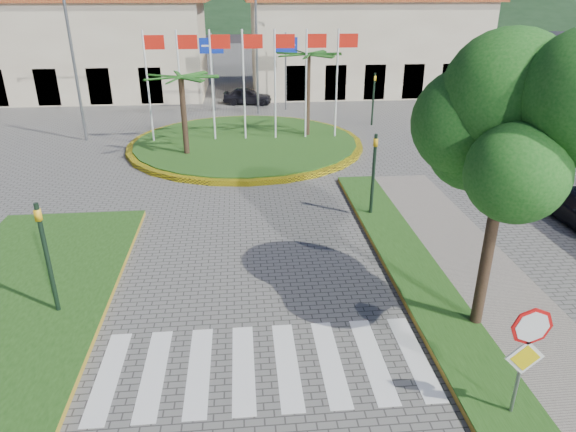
{
  "coord_description": "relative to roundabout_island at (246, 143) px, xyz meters",
  "views": [
    {
      "loc": [
        -0.26,
        -5.32,
        7.88
      ],
      "look_at": [
        1.0,
        8.0,
        1.94
      ],
      "focal_mm": 32.0,
      "sensor_mm": 36.0,
      "label": 1
    }
  ],
  "objects": [
    {
      "name": "sidewalk_right",
      "position": [
        6.0,
        -20.0,
        -0.1
      ],
      "size": [
        4.0,
        28.0,
        0.15
      ],
      "primitive_type": "cube",
      "color": "gray",
      "rests_on": "ground"
    },
    {
      "name": "verge_right",
      "position": [
        4.8,
        -20.0,
        -0.09
      ],
      "size": [
        1.6,
        28.0,
        0.18
      ],
      "primitive_type": "cube",
      "color": "#1E4413",
      "rests_on": "ground"
    },
    {
      "name": "median_left",
      "position": [
        -6.5,
        -16.0,
        -0.09
      ],
      "size": [
        5.0,
        14.0,
        0.18
      ],
      "primitive_type": "cube",
      "color": "#1E4413",
      "rests_on": "ground"
    },
    {
      "name": "crosswalk",
      "position": [
        -0.0,
        -18.0,
        -0.17
      ],
      "size": [
        8.0,
        3.0,
        0.01
      ],
      "primitive_type": "cube",
      "color": "silver",
      "rests_on": "ground"
    },
    {
      "name": "roundabout_island",
      "position": [
        0.0,
        0.0,
        0.0
      ],
      "size": [
        12.7,
        12.7,
        6.0
      ],
      "color": "yellow",
      "rests_on": "ground"
    },
    {
      "name": "stop_sign",
      "position": [
        4.9,
        -20.04,
        1.61
      ],
      "size": [
        0.8,
        0.11,
        2.65
      ],
      "color": "slate",
      "rests_on": "ground"
    },
    {
      "name": "deciduous_tree",
      "position": [
        5.5,
        -17.0,
        5.0
      ],
      "size": [
        3.6,
        3.6,
        6.8
      ],
      "color": "black",
      "rests_on": "ground"
    },
    {
      "name": "traffic_light_left",
      "position": [
        -5.2,
        -15.5,
        1.77
      ],
      "size": [
        0.15,
        0.18,
        3.2
      ],
      "color": "black",
      "rests_on": "ground"
    },
    {
      "name": "traffic_light_right",
      "position": [
        4.5,
        -10.0,
        1.77
      ],
      "size": [
        0.15,
        0.18,
        3.2
      ],
      "color": "black",
      "rests_on": "ground"
    },
    {
      "name": "traffic_light_far",
      "position": [
        8.0,
        4.0,
        1.77
      ],
      "size": [
        0.18,
        0.15,
        3.2
      ],
      "color": "black",
      "rests_on": "ground"
    },
    {
      "name": "direction_sign_west",
      "position": [
        -2.0,
        8.97,
        3.35
      ],
      "size": [
        1.6,
        0.14,
        5.2
      ],
      "color": "slate",
      "rests_on": "ground"
    },
    {
      "name": "direction_sign_east",
      "position": [
        3.0,
        8.97,
        3.35
      ],
      "size": [
        1.6,
        0.14,
        5.2
      ],
      "color": "slate",
      "rests_on": "ground"
    },
    {
      "name": "street_lamp_centre",
      "position": [
        1.0,
        8.0,
        4.32
      ],
      "size": [
        4.8,
        0.16,
        8.0
      ],
      "color": "slate",
      "rests_on": "ground"
    },
    {
      "name": "street_lamp_west",
      "position": [
        -9.0,
        2.0,
        4.32
      ],
      "size": [
        4.8,
        0.16,
        8.0
      ],
      "color": "slate",
      "rests_on": "ground"
    },
    {
      "name": "building_left",
      "position": [
        -14.0,
        16.0,
        3.73
      ],
      "size": [
        23.32,
        9.54,
        8.05
      ],
      "color": "#BFAC91",
      "rests_on": "ground"
    },
    {
      "name": "building_right",
      "position": [
        10.0,
        16.0,
        3.73
      ],
      "size": [
        19.08,
        9.54,
        8.05
      ],
      "color": "#BFAC91",
      "rests_on": "ground"
    },
    {
      "name": "white_van",
      "position": [
        -8.49,
        14.46,
        0.48
      ],
      "size": [
        5.17,
        3.46,
        1.32
      ],
      "primitive_type": "imported",
      "rotation": [
        0.0,
        0.0,
        1.28
      ],
      "color": "silver",
      "rests_on": "ground"
    },
    {
      "name": "car_dark_a",
      "position": [
        0.34,
        11.19,
        0.43
      ],
      "size": [
        3.75,
        2.04,
        1.21
      ],
      "primitive_type": "imported",
      "rotation": [
        0.0,
        0.0,
        1.39
      ],
      "color": "black",
      "rests_on": "ground"
    },
    {
      "name": "car_dark_b",
      "position": [
        10.41,
        12.95,
        0.47
      ],
      "size": [
        4.14,
        2.23,
        1.29
      ],
      "primitive_type": "imported",
      "rotation": [
        0.0,
        0.0,
        1.34
      ],
      "color": "black",
      "rests_on": "ground"
    }
  ]
}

